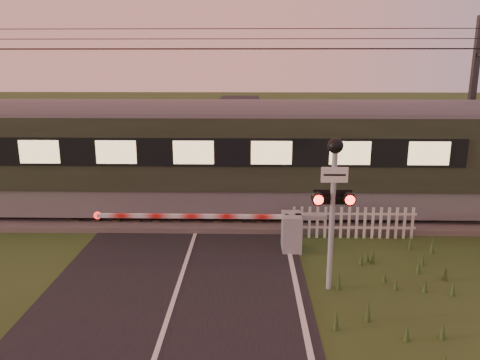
{
  "coord_description": "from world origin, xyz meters",
  "views": [
    {
      "loc": [
        1.66,
        -8.59,
        5.03
      ],
      "look_at": [
        1.4,
        3.2,
        2.11
      ],
      "focal_mm": 35.0,
      "sensor_mm": 36.0,
      "label": 1
    }
  ],
  "objects_px": {
    "boom_gate": "(281,230)",
    "picket_fence": "(353,223)",
    "crossing_signal": "(333,187)",
    "catenary_mast": "(472,108)"
  },
  "relations": [
    {
      "from": "crossing_signal",
      "to": "picket_fence",
      "type": "relative_size",
      "value": 0.94
    },
    {
      "from": "crossing_signal",
      "to": "picket_fence",
      "type": "xyz_separation_m",
      "value": [
        1.22,
        3.26,
        -1.93
      ]
    },
    {
      "from": "boom_gate",
      "to": "picket_fence",
      "type": "relative_size",
      "value": 1.72
    },
    {
      "from": "boom_gate",
      "to": "crossing_signal",
      "type": "relative_size",
      "value": 1.83
    },
    {
      "from": "crossing_signal",
      "to": "catenary_mast",
      "type": "height_order",
      "value": "catenary_mast"
    },
    {
      "from": "boom_gate",
      "to": "picket_fence",
      "type": "bearing_deg",
      "value": 23.28
    },
    {
      "from": "crossing_signal",
      "to": "catenary_mast",
      "type": "distance_m",
      "value": 9.71
    },
    {
      "from": "boom_gate",
      "to": "catenary_mast",
      "type": "bearing_deg",
      "value": 35.12
    },
    {
      "from": "crossing_signal",
      "to": "catenary_mast",
      "type": "bearing_deg",
      "value": 49.84
    },
    {
      "from": "catenary_mast",
      "to": "boom_gate",
      "type": "bearing_deg",
      "value": -144.88
    }
  ]
}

